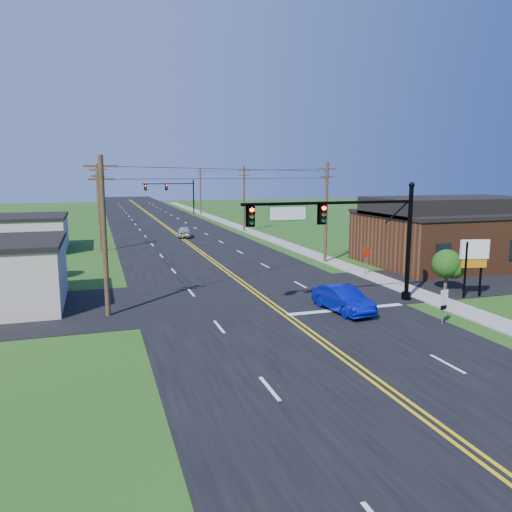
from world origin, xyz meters
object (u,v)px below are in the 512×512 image
object	(u,v)px
route_sign	(444,301)
stop_sign	(366,255)
blue_car	(343,300)
signal_mast_far	(171,191)
signal_mast_main	(346,229)

from	to	relation	value
route_sign	stop_sign	bearing A→B (deg)	64.42
route_sign	stop_sign	distance (m)	13.16
blue_car	route_sign	distance (m)	5.54
signal_mast_far	stop_sign	bearing A→B (deg)	-84.80
stop_sign	signal_mast_far	bearing A→B (deg)	81.60
route_sign	stop_sign	world-z (taller)	stop_sign
blue_car	stop_sign	world-z (taller)	stop_sign
signal_mast_far	route_sign	distance (m)	77.35
signal_mast_main	route_sign	bearing A→B (deg)	-58.79
signal_mast_far	route_sign	xyz separation A→B (m)	(3.06, -77.22, -3.24)
signal_mast_main	stop_sign	distance (m)	10.17
signal_mast_far	blue_car	world-z (taller)	signal_mast_far
route_sign	signal_mast_far	bearing A→B (deg)	78.94
stop_sign	blue_car	bearing A→B (deg)	-140.38
blue_car	signal_mast_main	bearing A→B (deg)	53.77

